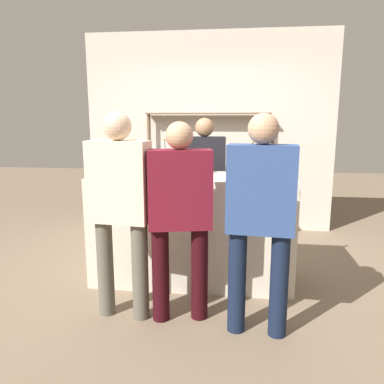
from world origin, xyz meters
name	(u,v)px	position (x,y,z in m)	size (l,w,h in m)	color
ground_plane	(192,279)	(0.00, 0.00, 0.00)	(16.00, 16.00, 0.00)	#7A6651
bar_counter	(192,229)	(0.00, 0.00, 0.53)	(1.94, 0.67, 1.07)	beige
back_wall	(209,133)	(0.00, 1.93, 1.40)	(3.54, 0.12, 2.80)	beige
back_shelf	(207,155)	(-0.01, 1.75, 1.10)	(1.73, 0.18, 1.68)	brown
counter_bottle_0	(116,162)	(-0.69, -0.19, 1.21)	(0.08, 0.08, 0.38)	#0F1956
counter_bottle_1	(164,162)	(-0.25, -0.10, 1.20)	(0.08, 0.08, 0.35)	silver
counter_bottle_2	(271,162)	(0.75, 0.05, 1.20)	(0.08, 0.08, 0.36)	black
counter_bottle_3	(117,161)	(-0.77, 0.09, 1.19)	(0.08, 0.08, 0.32)	black
counter_bottle_4	(134,164)	(-0.50, -0.23, 1.20)	(0.08, 0.08, 0.36)	silver
wine_glass	(163,161)	(-0.33, 0.23, 1.18)	(0.08, 0.08, 0.15)	silver
ice_bucket	(187,162)	(-0.06, 0.06, 1.19)	(0.21, 0.21, 0.24)	#846647
customer_center	(180,209)	(0.00, -0.75, 0.92)	(0.52, 0.31, 1.59)	black
customer_right	(260,211)	(0.61, -0.89, 0.96)	(0.50, 0.25, 1.65)	#121C33
customer_left	(120,202)	(-0.47, -0.77, 0.97)	(0.49, 0.26, 1.66)	#575347
server_behind_counter	(204,177)	(0.05, 0.75, 0.94)	(0.50, 0.26, 1.61)	black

